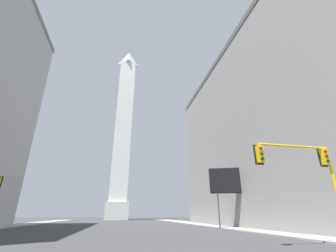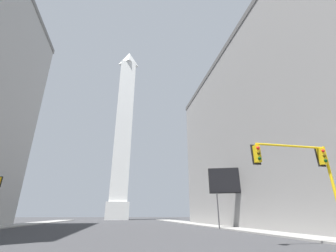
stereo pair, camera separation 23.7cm
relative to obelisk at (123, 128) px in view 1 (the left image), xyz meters
name	(u,v)px [view 1 (the left image)]	position (x,y,z in m)	size (l,w,h in m)	color
sidewalk_right	(225,227)	(16.53, -56.24, -36.13)	(5.00, 105.45, 0.15)	gray
building_right	(293,131)	(28.35, -60.39, -21.37)	(22.90, 47.84, 29.65)	gray
obelisk	(123,128)	(0.00, 0.00, 0.00)	(8.36, 8.36, 75.44)	silver
traffic_light_near_right	(307,166)	(12.56, -78.33, -31.51)	(5.65, 0.50, 6.12)	yellow
billboard_sign	(232,181)	(15.93, -61.09, -30.10)	(5.81, 2.35, 8.02)	#3F3F42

